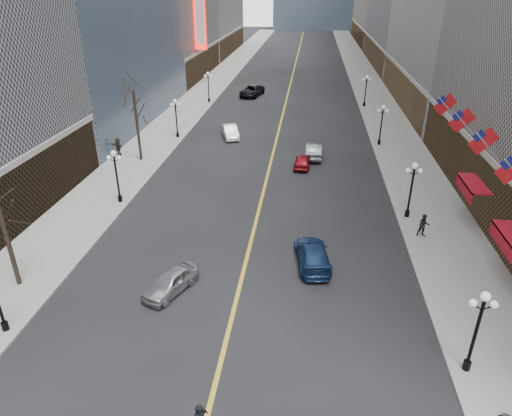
% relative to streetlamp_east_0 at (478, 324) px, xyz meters
% --- Properties ---
extents(sidewalk_east, '(6.00, 230.00, 0.15)m').
position_rel_streetlamp_east_0_xyz_m(sidewalk_east, '(2.20, 56.00, -2.83)').
color(sidewalk_east, gray).
rests_on(sidewalk_east, ground).
extents(sidewalk_west, '(6.00, 230.00, 0.15)m').
position_rel_streetlamp_east_0_xyz_m(sidewalk_west, '(-25.80, 56.00, -2.83)').
color(sidewalk_west, gray).
rests_on(sidewalk_west, ground).
extents(lane_line, '(0.25, 200.00, 0.02)m').
position_rel_streetlamp_east_0_xyz_m(lane_line, '(-11.80, 66.00, -2.89)').
color(lane_line, gold).
rests_on(lane_line, ground).
extents(streetlamp_east_0, '(1.26, 0.44, 4.52)m').
position_rel_streetlamp_east_0_xyz_m(streetlamp_east_0, '(0.00, 0.00, 0.00)').
color(streetlamp_east_0, black).
rests_on(streetlamp_east_0, sidewalk_east).
extents(streetlamp_east_1, '(1.26, 0.44, 4.52)m').
position_rel_streetlamp_east_0_xyz_m(streetlamp_east_1, '(0.00, 16.00, 0.00)').
color(streetlamp_east_1, black).
rests_on(streetlamp_east_1, sidewalk_east).
extents(streetlamp_east_2, '(1.26, 0.44, 4.52)m').
position_rel_streetlamp_east_0_xyz_m(streetlamp_east_2, '(0.00, 34.00, 0.00)').
color(streetlamp_east_2, black).
rests_on(streetlamp_east_2, sidewalk_east).
extents(streetlamp_east_3, '(1.26, 0.44, 4.52)m').
position_rel_streetlamp_east_0_xyz_m(streetlamp_east_3, '(0.00, 52.00, 0.00)').
color(streetlamp_east_3, black).
rests_on(streetlamp_east_3, sidewalk_east).
extents(streetlamp_west_1, '(1.26, 0.44, 4.52)m').
position_rel_streetlamp_east_0_xyz_m(streetlamp_west_1, '(-23.60, 16.00, 0.00)').
color(streetlamp_west_1, black).
rests_on(streetlamp_west_1, sidewalk_west).
extents(streetlamp_west_2, '(1.26, 0.44, 4.52)m').
position_rel_streetlamp_east_0_xyz_m(streetlamp_west_2, '(-23.60, 34.00, 0.00)').
color(streetlamp_west_2, black).
rests_on(streetlamp_west_2, sidewalk_west).
extents(streetlamp_west_3, '(1.26, 0.44, 4.52)m').
position_rel_streetlamp_east_0_xyz_m(streetlamp_west_3, '(-23.60, 52.00, 0.00)').
color(streetlamp_west_3, black).
rests_on(streetlamp_west_3, sidewalk_west).
extents(flag_3, '(2.87, 0.12, 2.87)m').
position_rel_streetlamp_east_0_xyz_m(flag_3, '(3.51, 13.00, 4.39)').
color(flag_3, '#B2B2B7').
rests_on(flag_3, ground).
extents(flag_4, '(2.87, 0.12, 2.87)m').
position_rel_streetlamp_east_0_xyz_m(flag_4, '(3.51, 18.00, 4.39)').
color(flag_4, '#B2B2B7').
rests_on(flag_4, ground).
extents(flag_5, '(2.87, 0.12, 2.87)m').
position_rel_streetlamp_east_0_xyz_m(flag_5, '(3.51, 23.00, 4.39)').
color(flag_5, '#B2B2B7').
rests_on(flag_5, ground).
extents(awning_b, '(1.40, 4.00, 0.93)m').
position_rel_streetlamp_east_0_xyz_m(awning_b, '(4.30, 8.00, 0.18)').
color(awning_b, maroon).
rests_on(awning_b, ground).
extents(awning_c, '(1.40, 4.00, 0.93)m').
position_rel_streetlamp_east_0_xyz_m(awning_c, '(4.30, 16.00, 0.18)').
color(awning_c, maroon).
rests_on(awning_c, ground).
extents(theatre_marquee, '(2.00, 0.55, 12.00)m').
position_rel_streetlamp_east_0_xyz_m(theatre_marquee, '(-27.68, 66.00, 9.10)').
color(theatre_marquee, red).
rests_on(theatre_marquee, ground).
extents(tree_west_far, '(3.60, 3.60, 7.92)m').
position_rel_streetlamp_east_0_xyz_m(tree_west_far, '(-25.30, 26.00, 3.34)').
color(tree_west_far, '#2D231C').
rests_on(tree_west_far, sidewalk_west).
extents(car_nb_near, '(3.14, 4.33, 1.37)m').
position_rel_streetlamp_east_0_xyz_m(car_nb_near, '(-15.84, 4.52, -2.22)').
color(car_nb_near, '#A1A4A9').
rests_on(car_nb_near, ground).
extents(car_nb_mid, '(2.90, 4.79, 1.49)m').
position_rel_streetlamp_east_0_xyz_m(car_nb_mid, '(-17.37, 34.97, -2.16)').
color(car_nb_mid, white).
rests_on(car_nb_mid, ground).
extents(car_nb_far, '(3.96, 6.51, 1.69)m').
position_rel_streetlamp_east_0_xyz_m(car_nb_far, '(-17.58, 57.25, -2.06)').
color(car_nb_far, black).
rests_on(car_nb_far, ground).
extents(car_sb_near, '(2.74, 5.24, 1.45)m').
position_rel_streetlamp_east_0_xyz_m(car_sb_near, '(-7.40, 8.53, -2.18)').
color(car_sb_near, navy).
rests_on(car_sb_near, ground).
extents(car_sb_mid, '(1.83, 3.99, 1.33)m').
position_rel_streetlamp_east_0_xyz_m(car_sb_mid, '(-8.52, 26.20, -2.24)').
color(car_sb_mid, maroon).
rests_on(car_sb_mid, ground).
extents(car_sb_far, '(1.78, 4.86, 1.59)m').
position_rel_streetlamp_east_0_xyz_m(car_sb_far, '(-7.42, 29.25, -2.11)').
color(car_sb_far, '#505658').
rests_on(car_sb_far, ground).
extents(ped_east_walk, '(0.88, 0.53, 1.73)m').
position_rel_streetlamp_east_0_xyz_m(ped_east_walk, '(0.56, 12.96, -1.89)').
color(ped_east_walk, black).
rests_on(ped_east_walk, sidewalk_east).
extents(ped_west_far, '(1.69, 1.35, 1.84)m').
position_rel_streetlamp_east_0_xyz_m(ped_west_far, '(-28.20, 27.19, -1.83)').
color(ped_west_far, black).
rests_on(ped_west_far, sidewalk_west).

